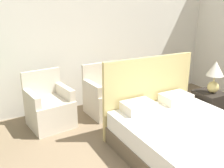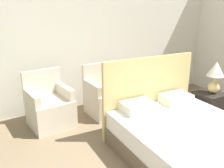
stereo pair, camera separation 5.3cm
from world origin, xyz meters
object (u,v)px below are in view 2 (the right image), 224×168
armchair_near_window_left (50,109)px  armchair_near_window_right (106,98)px  bed (191,142)px  nightstand (209,108)px  table_lamp (215,74)px

armchair_near_window_left → armchair_near_window_right: size_ratio=1.00×
bed → armchair_near_window_left: 2.35m
armchair_near_window_right → nightstand: (1.40, -1.20, -0.02)m
bed → nightstand: 1.29m
bed → table_lamp: size_ratio=3.90×
armchair_near_window_right → nightstand: armchair_near_window_right is taller
armchair_near_window_right → table_lamp: 1.98m
armchair_near_window_left → nightstand: bearing=-33.5°
bed → armchair_near_window_left: size_ratio=2.28×
table_lamp → armchair_near_window_left: bearing=153.8°
nightstand → table_lamp: size_ratio=1.05×
nightstand → table_lamp: bearing=-51.8°
armchair_near_window_right → armchair_near_window_left: bearing=176.4°
bed → armchair_near_window_right: bed is taller
bed → armchair_near_window_right: bearing=99.4°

